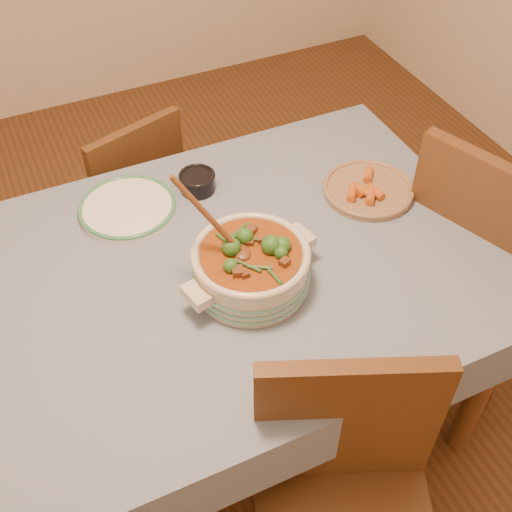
{
  "coord_description": "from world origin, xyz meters",
  "views": [
    {
      "loc": [
        -0.36,
        -1.13,
        2.03
      ],
      "look_at": [
        0.12,
        -0.09,
        0.86
      ],
      "focal_mm": 45.0,
      "sensor_mm": 36.0,
      "label": 1
    }
  ],
  "objects_px": {
    "condiment_bowl": "(197,181)",
    "stew_casserole": "(251,265)",
    "chair_near": "(346,501)",
    "dining_table": "(204,297)",
    "white_plate": "(127,207)",
    "chair_far": "(130,194)",
    "fried_plate": "(368,188)",
    "chair_right": "(485,256)"
  },
  "relations": [
    {
      "from": "condiment_bowl",
      "to": "stew_casserole",
      "type": "bearing_deg",
      "value": -92.11
    },
    {
      "from": "condiment_bowl",
      "to": "chair_near",
      "type": "bearing_deg",
      "value": -90.82
    },
    {
      "from": "stew_casserole",
      "to": "condiment_bowl",
      "type": "distance_m",
      "value": 0.43
    },
    {
      "from": "dining_table",
      "to": "stew_casserole",
      "type": "xyz_separation_m",
      "value": [
        0.11,
        -0.09,
        0.17
      ]
    },
    {
      "from": "white_plate",
      "to": "chair_far",
      "type": "xyz_separation_m",
      "value": [
        0.1,
        0.44,
        -0.32
      ]
    },
    {
      "from": "dining_table",
      "to": "fried_plate",
      "type": "bearing_deg",
      "value": 10.03
    },
    {
      "from": "stew_casserole",
      "to": "white_plate",
      "type": "relative_size",
      "value": 1.29
    },
    {
      "from": "fried_plate",
      "to": "chair_near",
      "type": "distance_m",
      "value": 0.91
    },
    {
      "from": "dining_table",
      "to": "white_plate",
      "type": "bearing_deg",
      "value": 107.43
    },
    {
      "from": "chair_right",
      "to": "stew_casserole",
      "type": "bearing_deg",
      "value": 65.97
    },
    {
      "from": "white_plate",
      "to": "fried_plate",
      "type": "relative_size",
      "value": 0.92
    },
    {
      "from": "fried_plate",
      "to": "chair_far",
      "type": "bearing_deg",
      "value": 131.86
    },
    {
      "from": "condiment_bowl",
      "to": "chair_far",
      "type": "relative_size",
      "value": 0.15
    },
    {
      "from": "fried_plate",
      "to": "chair_right",
      "type": "height_order",
      "value": "chair_right"
    },
    {
      "from": "dining_table",
      "to": "white_plate",
      "type": "distance_m",
      "value": 0.37
    },
    {
      "from": "condiment_bowl",
      "to": "chair_right",
      "type": "height_order",
      "value": "chair_right"
    },
    {
      "from": "stew_casserole",
      "to": "chair_far",
      "type": "relative_size",
      "value": 0.49
    },
    {
      "from": "chair_near",
      "to": "dining_table",
      "type": "bearing_deg",
      "value": 122.42
    },
    {
      "from": "dining_table",
      "to": "chair_right",
      "type": "distance_m",
      "value": 0.92
    },
    {
      "from": "dining_table",
      "to": "chair_near",
      "type": "height_order",
      "value": "chair_near"
    },
    {
      "from": "stew_casserole",
      "to": "chair_right",
      "type": "distance_m",
      "value": 0.85
    },
    {
      "from": "stew_casserole",
      "to": "fried_plate",
      "type": "xyz_separation_m",
      "value": [
        0.48,
        0.19,
        -0.06
      ]
    },
    {
      "from": "chair_right",
      "to": "fried_plate",
      "type": "bearing_deg",
      "value": 32.04
    },
    {
      "from": "fried_plate",
      "to": "chair_right",
      "type": "distance_m",
      "value": 0.45
    },
    {
      "from": "dining_table",
      "to": "chair_right",
      "type": "bearing_deg",
      "value": -8.69
    },
    {
      "from": "dining_table",
      "to": "fried_plate",
      "type": "xyz_separation_m",
      "value": [
        0.59,
        0.1,
        0.11
      ]
    },
    {
      "from": "condiment_bowl",
      "to": "fried_plate",
      "type": "relative_size",
      "value": 0.37
    },
    {
      "from": "condiment_bowl",
      "to": "chair_far",
      "type": "distance_m",
      "value": 0.56
    },
    {
      "from": "white_plate",
      "to": "chair_near",
      "type": "bearing_deg",
      "value": -77.56
    },
    {
      "from": "white_plate",
      "to": "chair_near",
      "type": "xyz_separation_m",
      "value": [
        0.21,
        -0.96,
        -0.24
      ]
    },
    {
      "from": "fried_plate",
      "to": "chair_far",
      "type": "distance_m",
      "value": 0.95
    },
    {
      "from": "condiment_bowl",
      "to": "chair_right",
      "type": "distance_m",
      "value": 0.95
    },
    {
      "from": "stew_casserole",
      "to": "condiment_bowl",
      "type": "bearing_deg",
      "value": 87.89
    },
    {
      "from": "dining_table",
      "to": "fried_plate",
      "type": "height_order",
      "value": "fried_plate"
    },
    {
      "from": "white_plate",
      "to": "condiment_bowl",
      "type": "distance_m",
      "value": 0.23
    },
    {
      "from": "chair_right",
      "to": "condiment_bowl",
      "type": "bearing_deg",
      "value": 38.17
    },
    {
      "from": "stew_casserole",
      "to": "chair_right",
      "type": "bearing_deg",
      "value": -3.54
    },
    {
      "from": "chair_far",
      "to": "condiment_bowl",
      "type": "bearing_deg",
      "value": 89.32
    },
    {
      "from": "chair_far",
      "to": "chair_right",
      "type": "height_order",
      "value": "chair_right"
    },
    {
      "from": "white_plate",
      "to": "chair_right",
      "type": "height_order",
      "value": "chair_right"
    },
    {
      "from": "chair_far",
      "to": "stew_casserole",
      "type": "bearing_deg",
      "value": 80.13
    },
    {
      "from": "white_plate",
      "to": "chair_right",
      "type": "distance_m",
      "value": 1.14
    }
  ]
}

